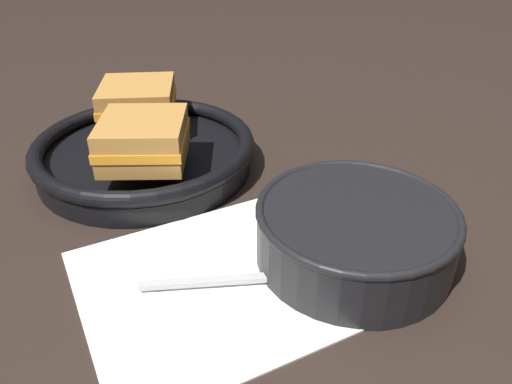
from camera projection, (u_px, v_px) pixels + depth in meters
name	position (u px, v px, depth m)	size (l,w,h in m)	color
ground_plane	(266.00, 219.00, 0.52)	(4.00, 4.00, 0.00)	black
napkin	(224.00, 279.00, 0.44)	(0.28, 0.25, 0.00)	white
soup_bowl	(355.00, 230.00, 0.45)	(0.18, 0.18, 0.06)	black
spoon	(278.00, 277.00, 0.43)	(0.17, 0.05, 0.01)	#B7B7BC
skillet	(145.00, 153.00, 0.60)	(0.26, 0.26, 0.04)	black
sandwich_near_left	(143.00, 140.00, 0.53)	(0.11, 0.11, 0.05)	#B27A38
sandwich_near_right	(138.00, 102.00, 0.62)	(0.11, 0.11, 0.05)	#B27A38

